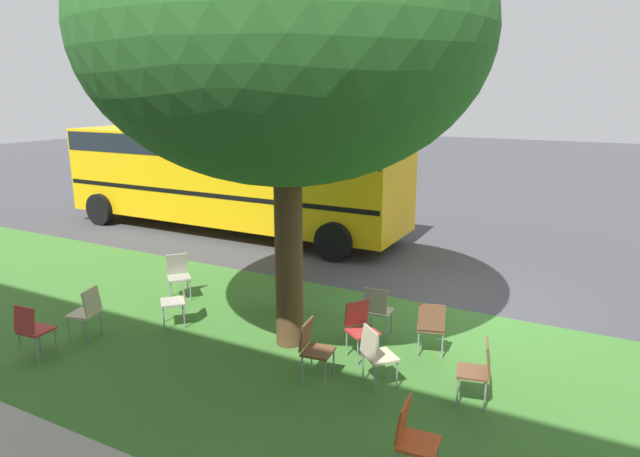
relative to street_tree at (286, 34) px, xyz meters
name	(u,v)px	position (x,y,z in m)	size (l,w,h in m)	color
ground	(459,305)	(-2.03, -2.89, -4.78)	(80.00, 80.00, 0.00)	#424247
grass_verge	(402,381)	(-2.03, 0.31, -4.78)	(48.00, 6.00, 0.01)	#3D752D
street_tree	(286,34)	(0.00, 0.00, 0.00)	(5.86, 5.86, 6.96)	brown
chair_0	(313,346)	(-0.90, 0.85, -4.26)	(0.47, 0.47, 0.88)	brown
chair_1	(177,297)	(2.10, 0.31, -4.26)	(0.59, 0.59, 0.88)	#ADA393
chair_2	(376,352)	(-1.75, 0.63, -4.26)	(0.59, 0.59, 0.88)	beige
chair_3	(292,285)	(0.65, -1.17, -4.26)	(0.57, 0.57, 0.88)	#ADA393
chair_4	(377,308)	(-1.17, -0.86, -4.26)	(0.44, 0.45, 0.88)	#ADA393
chair_5	(360,325)	(-1.20, -0.09, -4.26)	(0.58, 0.58, 0.88)	#B7332D
chair_6	(431,324)	(-2.15, -0.63, -4.26)	(0.52, 0.52, 0.88)	brown
chair_7	(479,367)	(-3.09, 0.39, -4.26)	(0.50, 0.50, 0.88)	brown
chair_8	(178,273)	(2.98, -0.71, -4.26)	(0.59, 0.58, 0.88)	#ADA393
chair_9	(87,309)	(3.01, 1.43, -4.26)	(0.51, 0.51, 0.88)	beige
chair_10	(413,435)	(-2.80, 2.18, -4.26)	(0.45, 0.45, 0.88)	#C64C1E
chair_11	(32,327)	(3.17, 2.30, -4.26)	(0.45, 0.46, 0.88)	#B7332D
school_bus	(229,171)	(5.36, -5.60, -3.02)	(10.40, 2.80, 2.88)	yellow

